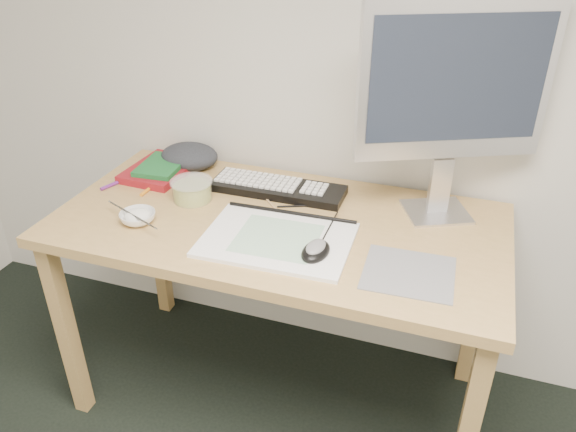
# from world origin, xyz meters

# --- Properties ---
(desk) EXTENTS (1.40, 0.70, 0.75)m
(desk) POSITION_xyz_m (-0.22, 1.43, 0.67)
(desk) COLOR tan
(desk) RESTS_ON ground
(mousepad) EXTENTS (0.25, 0.23, 0.00)m
(mousepad) POSITION_xyz_m (0.21, 1.28, 0.75)
(mousepad) COLOR gray
(mousepad) RESTS_ON desk
(sketchpad) EXTENTS (0.44, 0.32, 0.01)m
(sketchpad) POSITION_xyz_m (-0.17, 1.31, 0.76)
(sketchpad) COLOR white
(sketchpad) RESTS_ON desk
(keyboard) EXTENTS (0.46, 0.15, 0.03)m
(keyboard) POSITION_xyz_m (-0.28, 1.61, 0.76)
(keyboard) COLOR black
(keyboard) RESTS_ON desk
(monitor) EXTENTS (0.52, 0.27, 0.65)m
(monitor) POSITION_xyz_m (0.25, 1.64, 1.16)
(monitor) COLOR silver
(monitor) RESTS_ON desk
(mouse) EXTENTS (0.09, 0.12, 0.04)m
(mouse) POSITION_xyz_m (-0.04, 1.27, 0.78)
(mouse) COLOR black
(mouse) RESTS_ON sketchpad
(rice_bowl) EXTENTS (0.13, 0.13, 0.03)m
(rice_bowl) POSITION_xyz_m (-0.62, 1.28, 0.77)
(rice_bowl) COLOR white
(rice_bowl) RESTS_ON desk
(chopsticks) EXTENTS (0.23, 0.11, 0.02)m
(chopsticks) POSITION_xyz_m (-0.62, 1.26, 0.79)
(chopsticks) COLOR #AFAFB1
(chopsticks) RESTS_ON rice_bowl
(fruit_tub) EXTENTS (0.16, 0.16, 0.07)m
(fruit_tub) POSITION_xyz_m (-0.53, 1.47, 0.78)
(fruit_tub) COLOR gold
(fruit_tub) RESTS_ON desk
(book_red) EXTENTS (0.22, 0.28, 0.03)m
(book_red) POSITION_xyz_m (-0.73, 1.61, 0.76)
(book_red) COLOR maroon
(book_red) RESTS_ON desk
(book_green) EXTENTS (0.16, 0.20, 0.02)m
(book_green) POSITION_xyz_m (-0.72, 1.60, 0.79)
(book_green) COLOR #18612B
(book_green) RESTS_ON book_red
(cloth_lump) EXTENTS (0.19, 0.17, 0.08)m
(cloth_lump) POSITION_xyz_m (-0.66, 1.70, 0.79)
(cloth_lump) COLOR #282C30
(cloth_lump) RESTS_ON desk
(pencil_pink) EXTENTS (0.17, 0.02, 0.01)m
(pencil_pink) POSITION_xyz_m (-0.19, 1.47, 0.75)
(pencil_pink) COLOR pink
(pencil_pink) RESTS_ON desk
(pencil_tan) EXTENTS (0.12, 0.12, 0.01)m
(pencil_tan) POSITION_xyz_m (-0.25, 1.49, 0.75)
(pencil_tan) COLOR tan
(pencil_tan) RESTS_ON desk
(pencil_black) EXTENTS (0.16, 0.07, 0.01)m
(pencil_black) POSITION_xyz_m (-0.17, 1.54, 0.75)
(pencil_black) COLOR black
(pencil_black) RESTS_ON desk
(marker_blue) EXTENTS (0.05, 0.14, 0.01)m
(marker_blue) POSITION_xyz_m (-0.74, 1.56, 0.76)
(marker_blue) COLOR #1E1EA2
(marker_blue) RESTS_ON desk
(marker_orange) EXTENTS (0.01, 0.13, 0.01)m
(marker_orange) POSITION_xyz_m (-0.70, 1.49, 0.76)
(marker_orange) COLOR orange
(marker_orange) RESTS_ON desk
(marker_purple) EXTENTS (0.06, 0.13, 0.01)m
(marker_purple) POSITION_xyz_m (-0.83, 1.48, 0.76)
(marker_purple) COLOR #682381
(marker_purple) RESTS_ON desk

